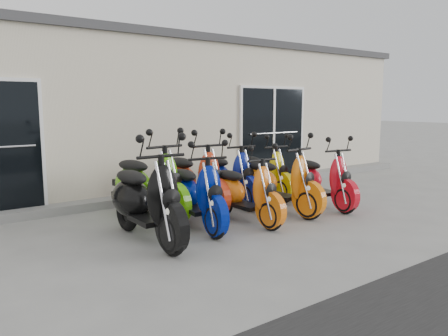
{
  "coord_description": "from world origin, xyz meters",
  "views": [
    {
      "loc": [
        -4.56,
        -5.66,
        1.88
      ],
      "look_at": [
        0.0,
        0.6,
        0.75
      ],
      "focal_mm": 35.0,
      "sensor_mm": 36.0,
      "label": 1
    }
  ],
  "objects_px": {
    "scooter_front_black": "(145,187)",
    "scooter_back_red": "(193,170)",
    "scooter_front_blue": "(195,184)",
    "scooter_back_yellow": "(262,165)",
    "scooter_front_red": "(321,171)",
    "scooter_front_orange_a": "(244,183)",
    "scooter_back_blue": "(228,168)",
    "scooter_front_orange_b": "(278,173)",
    "scooter_back_green": "(148,173)"
  },
  "relations": [
    {
      "from": "scooter_front_orange_a",
      "to": "scooter_back_green",
      "type": "bearing_deg",
      "value": 133.7
    },
    {
      "from": "scooter_front_blue",
      "to": "scooter_front_black",
      "type": "bearing_deg",
      "value": -162.39
    },
    {
      "from": "scooter_front_orange_b",
      "to": "scooter_back_blue",
      "type": "bearing_deg",
      "value": 99.0
    },
    {
      "from": "scooter_back_yellow",
      "to": "scooter_front_red",
      "type": "bearing_deg",
      "value": -72.09
    },
    {
      "from": "scooter_back_green",
      "to": "scooter_back_red",
      "type": "distance_m",
      "value": 0.89
    },
    {
      "from": "scooter_front_orange_a",
      "to": "scooter_back_blue",
      "type": "relative_size",
      "value": 0.93
    },
    {
      "from": "scooter_front_red",
      "to": "scooter_front_orange_b",
      "type": "bearing_deg",
      "value": 179.18
    },
    {
      "from": "scooter_back_green",
      "to": "scooter_back_red",
      "type": "xyz_separation_m",
      "value": [
        0.89,
        0.03,
        -0.02
      ]
    },
    {
      "from": "scooter_front_orange_b",
      "to": "scooter_front_red",
      "type": "height_order",
      "value": "scooter_front_orange_b"
    },
    {
      "from": "scooter_back_green",
      "to": "scooter_front_black",
      "type": "bearing_deg",
      "value": -125.98
    },
    {
      "from": "scooter_front_blue",
      "to": "scooter_back_blue",
      "type": "xyz_separation_m",
      "value": [
        1.37,
        1.0,
        0.0
      ]
    },
    {
      "from": "scooter_front_orange_b",
      "to": "scooter_back_blue",
      "type": "distance_m",
      "value": 1.09
    },
    {
      "from": "scooter_front_red",
      "to": "scooter_back_red",
      "type": "bearing_deg",
      "value": 158.56
    },
    {
      "from": "scooter_front_orange_b",
      "to": "scooter_front_blue",
      "type": "bearing_deg",
      "value": 171.39
    },
    {
      "from": "scooter_back_blue",
      "to": "scooter_front_black",
      "type": "bearing_deg",
      "value": -149.44
    },
    {
      "from": "scooter_front_blue",
      "to": "scooter_back_green",
      "type": "distance_m",
      "value": 0.97
    },
    {
      "from": "scooter_front_black",
      "to": "scooter_front_blue",
      "type": "xyz_separation_m",
      "value": [
        0.91,
        0.17,
        -0.07
      ]
    },
    {
      "from": "scooter_front_orange_b",
      "to": "scooter_back_yellow",
      "type": "height_order",
      "value": "scooter_front_orange_b"
    },
    {
      "from": "scooter_front_black",
      "to": "scooter_front_red",
      "type": "height_order",
      "value": "scooter_front_black"
    },
    {
      "from": "scooter_front_orange_a",
      "to": "scooter_back_yellow",
      "type": "distance_m",
      "value": 1.9
    },
    {
      "from": "scooter_front_orange_b",
      "to": "scooter_front_red",
      "type": "relative_size",
      "value": 1.06
    },
    {
      "from": "scooter_front_blue",
      "to": "scooter_back_green",
      "type": "relative_size",
      "value": 0.91
    },
    {
      "from": "scooter_back_yellow",
      "to": "scooter_front_black",
      "type": "bearing_deg",
      "value": -158.02
    },
    {
      "from": "scooter_front_orange_a",
      "to": "scooter_front_red",
      "type": "xyz_separation_m",
      "value": [
        1.82,
        0.01,
        0.02
      ]
    },
    {
      "from": "scooter_front_red",
      "to": "scooter_back_green",
      "type": "bearing_deg",
      "value": 166.74
    },
    {
      "from": "scooter_front_orange_a",
      "to": "scooter_back_green",
      "type": "height_order",
      "value": "scooter_back_green"
    },
    {
      "from": "scooter_back_green",
      "to": "scooter_front_red",
      "type": "bearing_deg",
      "value": -28.17
    },
    {
      "from": "scooter_back_green",
      "to": "scooter_back_blue",
      "type": "distance_m",
      "value": 1.7
    },
    {
      "from": "scooter_back_red",
      "to": "scooter_back_blue",
      "type": "height_order",
      "value": "scooter_back_red"
    },
    {
      "from": "scooter_front_blue",
      "to": "scooter_back_red",
      "type": "bearing_deg",
      "value": 65.97
    },
    {
      "from": "scooter_front_black",
      "to": "scooter_front_orange_a",
      "type": "height_order",
      "value": "scooter_front_black"
    },
    {
      "from": "scooter_back_red",
      "to": "scooter_front_orange_a",
      "type": "bearing_deg",
      "value": -78.49
    },
    {
      "from": "scooter_back_green",
      "to": "scooter_front_blue",
      "type": "bearing_deg",
      "value": -78.11
    },
    {
      "from": "scooter_front_orange_a",
      "to": "scooter_front_orange_b",
      "type": "distance_m",
      "value": 0.88
    },
    {
      "from": "scooter_front_black",
      "to": "scooter_front_blue",
      "type": "bearing_deg",
      "value": 10.8
    },
    {
      "from": "scooter_front_red",
      "to": "scooter_back_green",
      "type": "xyz_separation_m",
      "value": [
        -2.96,
        1.09,
        0.09
      ]
    },
    {
      "from": "scooter_front_blue",
      "to": "scooter_front_red",
      "type": "distance_m",
      "value": 2.63
    },
    {
      "from": "scooter_back_blue",
      "to": "scooter_front_orange_b",
      "type": "bearing_deg",
      "value": -70.65
    },
    {
      "from": "scooter_front_black",
      "to": "scooter_back_red",
      "type": "height_order",
      "value": "scooter_front_black"
    },
    {
      "from": "scooter_front_black",
      "to": "scooter_front_orange_b",
      "type": "relative_size",
      "value": 1.08
    },
    {
      "from": "scooter_front_blue",
      "to": "scooter_back_yellow",
      "type": "bearing_deg",
      "value": 31.64
    },
    {
      "from": "scooter_front_black",
      "to": "scooter_back_green",
      "type": "relative_size",
      "value": 1.0
    },
    {
      "from": "scooter_front_black",
      "to": "scooter_front_red",
      "type": "distance_m",
      "value": 3.54
    },
    {
      "from": "scooter_front_black",
      "to": "scooter_front_orange_b",
      "type": "xyz_separation_m",
      "value": [
        2.58,
        0.13,
        -0.05
      ]
    },
    {
      "from": "scooter_front_red",
      "to": "scooter_back_blue",
      "type": "xyz_separation_m",
      "value": [
        -1.26,
        1.17,
        0.03
      ]
    },
    {
      "from": "scooter_front_red",
      "to": "scooter_back_yellow",
      "type": "distance_m",
      "value": 1.28
    },
    {
      "from": "scooter_back_blue",
      "to": "scooter_back_yellow",
      "type": "distance_m",
      "value": 0.89
    },
    {
      "from": "scooter_back_green",
      "to": "scooter_back_blue",
      "type": "height_order",
      "value": "scooter_back_green"
    },
    {
      "from": "scooter_front_red",
      "to": "scooter_back_yellow",
      "type": "xyz_separation_m",
      "value": [
        -0.37,
        1.22,
        -0.01
      ]
    },
    {
      "from": "scooter_back_red",
      "to": "scooter_back_green",
      "type": "bearing_deg",
      "value": -179.03
    }
  ]
}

